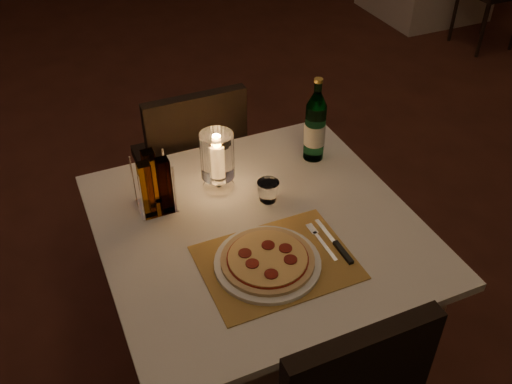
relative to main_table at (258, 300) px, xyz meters
name	(u,v)px	position (x,y,z in m)	size (l,w,h in m)	color
floor	(226,239)	(0.15, 0.74, -0.38)	(8.00, 10.00, 0.02)	#461F16
main_table	(258,300)	(0.00, 0.00, 0.00)	(1.00, 1.00, 0.74)	silver
chair_far	(192,157)	(0.00, 0.71, 0.18)	(0.42, 0.42, 0.90)	black
placemat	(277,262)	(-0.02, -0.18, 0.37)	(0.45, 0.34, 0.00)	#AE823C
plate	(268,263)	(-0.05, -0.18, 0.38)	(0.32, 0.32, 0.01)	white
pizza	(268,259)	(-0.05, -0.18, 0.39)	(0.28, 0.28, 0.02)	#D8B77F
fork	(320,239)	(0.15, -0.15, 0.37)	(0.02, 0.18, 0.00)	silver
knife	(339,248)	(0.18, -0.21, 0.37)	(0.02, 0.22, 0.01)	black
tumbler	(268,191)	(0.08, 0.10, 0.40)	(0.07, 0.07, 0.07)	white
water_bottle	(315,127)	(0.34, 0.27, 0.50)	(0.08, 0.08, 0.32)	#5DAD78
hurricane_candle	(217,158)	(-0.05, 0.23, 0.50)	(0.12, 0.12, 0.22)	white
cruet_caddy	(154,186)	(-0.28, 0.21, 0.46)	(0.12, 0.12, 0.21)	white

